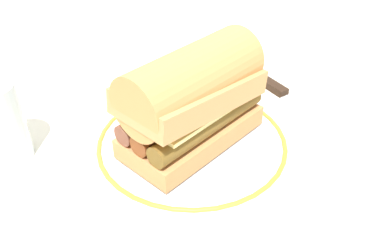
% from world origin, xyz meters
% --- Properties ---
extents(ground_plane, '(1.50, 1.50, 0.00)m').
position_xyz_m(ground_plane, '(0.00, 0.00, 0.00)').
color(ground_plane, white).
extents(plate, '(0.26, 0.26, 0.01)m').
position_xyz_m(plate, '(-0.01, -0.01, 0.01)').
color(plate, white).
rests_on(plate, ground_plane).
extents(sausage_sandwich, '(0.20, 0.13, 0.13)m').
position_xyz_m(sausage_sandwich, '(-0.01, -0.01, 0.08)').
color(sausage_sandwich, tan).
rests_on(sausage_sandwich, plate).
extents(butter_knife, '(0.02, 0.16, 0.01)m').
position_xyz_m(butter_knife, '(0.18, 0.00, 0.00)').
color(butter_knife, silver).
rests_on(butter_knife, ground_plane).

